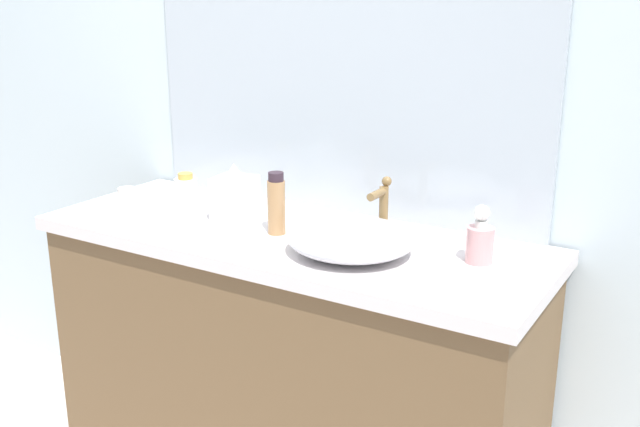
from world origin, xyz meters
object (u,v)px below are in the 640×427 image
object	(u,v)px
sink_basin	(351,238)
tissue_box	(235,196)
lotion_bottle	(276,204)
candle_jar	(127,195)
soap_dispenser	(480,240)
perfume_bottle	(186,194)

from	to	relation	value
sink_basin	tissue_box	xyz separation A→B (m)	(-0.44, 0.09, 0.03)
lotion_bottle	tissue_box	xyz separation A→B (m)	(-0.18, 0.05, -0.01)
sink_basin	lotion_bottle	world-z (taller)	lotion_bottle
tissue_box	candle_jar	xyz separation A→B (m)	(-0.41, -0.03, -0.05)
soap_dispenser	candle_jar	size ratio (longest dim) A/B	2.63
perfume_bottle	candle_jar	distance (m)	0.25
soap_dispenser	perfume_bottle	world-z (taller)	soap_dispenser
lotion_bottle	candle_jar	xyz separation A→B (m)	(-0.60, 0.01, -0.06)
candle_jar	sink_basin	bearing A→B (deg)	-3.52
sink_basin	perfume_bottle	bearing A→B (deg)	174.05
candle_jar	perfume_bottle	bearing A→B (deg)	2.61
sink_basin	tissue_box	bearing A→B (deg)	169.04
perfume_bottle	tissue_box	bearing A→B (deg)	7.26
soap_dispenser	tissue_box	world-z (taller)	tissue_box
soap_dispenser	candle_jar	bearing A→B (deg)	-177.01
tissue_box	lotion_bottle	bearing A→B (deg)	-14.34
soap_dispenser	perfume_bottle	size ratio (longest dim) A/B	1.21
sink_basin	soap_dispenser	world-z (taller)	soap_dispenser
sink_basin	lotion_bottle	bearing A→B (deg)	171.46
sink_basin	candle_jar	world-z (taller)	sink_basin
soap_dispenser	lotion_bottle	distance (m)	0.57
lotion_bottle	tissue_box	bearing A→B (deg)	165.66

